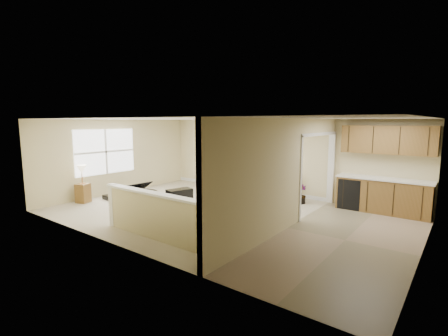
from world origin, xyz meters
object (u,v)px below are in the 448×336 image
Objects in this scene: small_plant at (300,195)px; lamp_stand at (83,187)px; piano_bench at (180,197)px; piano at (131,182)px; palm_plant at (224,173)px; loveseat at (272,185)px; accent_table at (239,179)px.

lamp_stand is at bearing -143.86° from small_plant.
piano_bench is at bearing -139.43° from small_plant.
piano is 1.41× the size of palm_plant.
loveseat is (1.55, 2.73, 0.12)m from piano_bench.
piano reaches higher than loveseat.
small_plant is (2.20, 0.02, -0.27)m from accent_table.
lamp_stand is at bearing -149.21° from piano_bench.
accent_table is 0.70× the size of lamp_stand.
piano is 3.32m from palm_plant.
loveseat is at bearing 46.01° from lamp_stand.
piano_bench is 2.72m from palm_plant.
small_plant is at bearing -6.12° from palm_plant.
piano is 5.27m from small_plant.
piano_bench is at bearing -81.78° from palm_plant.
accent_table is 0.68× the size of palm_plant.
accent_table is at bearing -21.07° from palm_plant.
loveseat is at bearing 161.83° from small_plant.
accent_table is at bearing -179.47° from small_plant.
piano is 1.46× the size of lamp_stand.
palm_plant is at bearing 173.88° from small_plant.
piano reaches higher than accent_table.
palm_plant is (-0.39, 2.67, 0.34)m from piano_bench.
palm_plant is at bearing 158.93° from accent_table.
piano is 0.94× the size of loveseat.
accent_table is 1.42× the size of small_plant.
lamp_stand reaches higher than piano_bench.
accent_table reaches higher than small_plant.
lamp_stand is at bearing -116.90° from piano.
small_plant is at bearing 36.14° from lamp_stand.
loveseat is 3.16× the size of small_plant.
piano_bench is 0.90× the size of accent_table.
piano_bench is 3.60m from small_plant.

